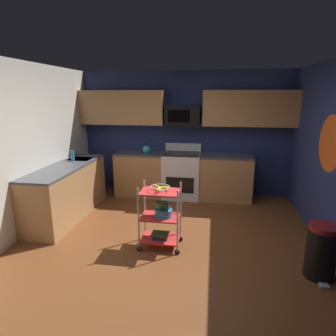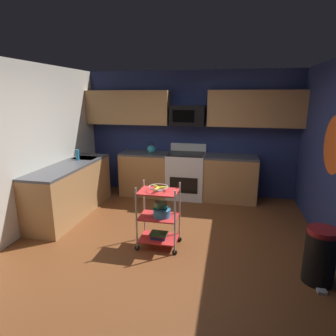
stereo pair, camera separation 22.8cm
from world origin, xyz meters
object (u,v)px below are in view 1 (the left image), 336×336
object	(u,v)px
mixing_bowl_large	(163,212)
dish_soap_bottle	(73,156)
oven_range	(182,175)
fruit_bowl	(160,188)
microwave	(183,116)
rolling_cart	(160,217)
trash_can	(321,251)
kettle	(147,149)
mixing_bowl_small	(162,205)
book_stack	(160,235)

from	to	relation	value
mixing_bowl_large	dish_soap_bottle	bearing A→B (deg)	148.31
oven_range	fruit_bowl	world-z (taller)	oven_range
microwave	rolling_cart	distance (m)	2.57
microwave	mixing_bowl_large	size ratio (longest dim) A/B	2.78
fruit_bowl	trash_can	xyz separation A→B (m)	(1.99, -0.41, -0.55)
oven_range	microwave	distance (m)	1.23
oven_range	trash_can	bearing A→B (deg)	-52.99
rolling_cart	dish_soap_bottle	bearing A→B (deg)	147.69
microwave	rolling_cart	world-z (taller)	microwave
dish_soap_bottle	microwave	bearing A→B (deg)	29.41
oven_range	dish_soap_bottle	distance (m)	2.21
dish_soap_bottle	trash_can	distance (m)	4.20
microwave	kettle	size ratio (longest dim) A/B	2.65
dish_soap_bottle	trash_can	xyz separation A→B (m)	(3.83, -1.58, -0.69)
fruit_bowl	mixing_bowl_small	bearing A→B (deg)	56.17
microwave	trash_can	xyz separation A→B (m)	(1.92, -2.65, -1.37)
microwave	book_stack	size ratio (longest dim) A/B	2.88
book_stack	trash_can	size ratio (longest dim) A/B	0.37
trash_can	mixing_bowl_small	bearing A→B (deg)	167.31
book_stack	mixing_bowl_small	bearing A→B (deg)	56.17
microwave	oven_range	bearing A→B (deg)	-89.74
oven_range	mixing_bowl_small	bearing A→B (deg)	-91.15
rolling_cart	trash_can	world-z (taller)	rolling_cart
kettle	dish_soap_bottle	xyz separation A→B (m)	(-1.17, -0.97, 0.02)
fruit_bowl	rolling_cart	bearing A→B (deg)	-90.00
mixing_bowl_small	book_stack	size ratio (longest dim) A/B	0.75
book_stack	oven_range	bearing A→B (deg)	88.27
mixing_bowl_large	microwave	bearing A→B (deg)	89.51
rolling_cart	mixing_bowl_large	xyz separation A→B (m)	(0.05, 0.00, 0.07)
rolling_cart	mixing_bowl_small	bearing A→B (deg)	56.17
microwave	fruit_bowl	xyz separation A→B (m)	(-0.06, -2.24, -0.82)
fruit_bowl	mixing_bowl_large	xyz separation A→B (m)	(0.05, -0.00, -0.36)
mixing_bowl_large	kettle	world-z (taller)	kettle
mixing_bowl_large	mixing_bowl_small	size ratio (longest dim) A/B	1.38
fruit_bowl	mixing_bowl_small	distance (m)	0.26
oven_range	mixing_bowl_large	bearing A→B (deg)	-90.53
book_stack	dish_soap_bottle	bearing A→B (deg)	147.69
kettle	book_stack	bearing A→B (deg)	-72.35
book_stack	kettle	bearing A→B (deg)	107.65
oven_range	dish_soap_bottle	size ratio (longest dim) A/B	5.50
oven_range	kettle	xyz separation A→B (m)	(-0.74, -0.00, 0.52)
mixing_bowl_small	fruit_bowl	bearing A→B (deg)	-123.83
oven_range	kettle	world-z (taller)	kettle
rolling_cart	book_stack	size ratio (longest dim) A/B	3.76
microwave	book_stack	bearing A→B (deg)	-91.64
oven_range	fruit_bowl	bearing A→B (deg)	-91.73
book_stack	trash_can	bearing A→B (deg)	-11.63
mixing_bowl_large	mixing_bowl_small	distance (m)	0.11
rolling_cart	kettle	world-z (taller)	kettle
microwave	kettle	world-z (taller)	microwave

